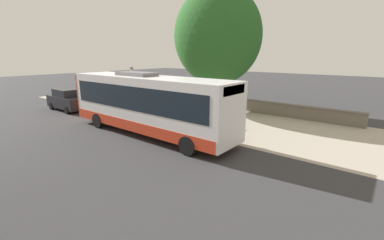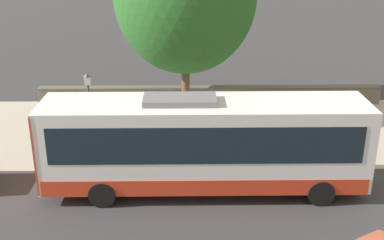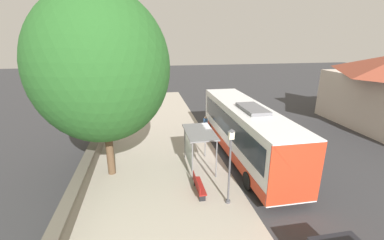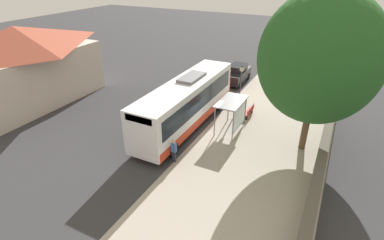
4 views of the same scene
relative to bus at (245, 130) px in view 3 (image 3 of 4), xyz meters
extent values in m
plane|color=#353538|center=(-1.62, 0.73, -1.98)|extent=(120.00, 120.00, 0.00)
cube|color=#ADA393|center=(-6.12, 0.73, -1.97)|extent=(9.00, 44.00, 0.02)
cube|color=#6B6356|center=(-10.17, 0.73, -1.50)|extent=(0.50, 20.00, 0.97)
cube|color=#5B5449|center=(-10.17, 0.73, -0.98)|extent=(0.60, 20.00, 0.08)
cube|color=white|center=(0.00, 0.02, 0.05)|extent=(2.59, 12.19, 3.18)
cube|color=black|center=(0.00, 0.02, 0.47)|extent=(2.63, 11.21, 1.40)
cube|color=red|center=(0.00, 0.02, -1.22)|extent=(2.63, 11.94, 0.64)
cube|color=red|center=(0.00, -6.05, 0.05)|extent=(2.63, 0.06, 3.05)
cube|color=black|center=(0.00, 6.07, 1.32)|extent=(1.94, 0.08, 0.44)
cube|color=slate|center=(0.00, -0.90, 1.75)|extent=(1.30, 2.68, 0.22)
cylinder|color=black|center=(-1.22, 4.28, -1.48)|extent=(0.30, 1.00, 1.00)
cylinder|color=black|center=(1.22, 4.28, -1.48)|extent=(0.30, 1.00, 1.00)
cylinder|color=black|center=(-1.22, -3.76, -1.48)|extent=(0.30, 1.00, 1.00)
cylinder|color=black|center=(1.22, -3.76, -1.48)|extent=(0.30, 1.00, 1.00)
cylinder|color=slate|center=(-2.63, -2.27, -0.80)|extent=(0.08, 0.08, 2.37)
cylinder|color=slate|center=(-2.63, 0.58, -0.80)|extent=(0.08, 0.08, 2.37)
cylinder|color=slate|center=(-4.05, -2.27, -0.80)|extent=(0.08, 0.08, 2.37)
cylinder|color=slate|center=(-4.05, 0.58, -0.80)|extent=(0.08, 0.08, 2.37)
cube|color=slate|center=(-3.34, -0.85, 0.42)|extent=(1.72, 3.16, 0.08)
cube|color=silver|center=(-4.03, -0.85, -0.68)|extent=(0.03, 2.57, 1.89)
cylinder|color=#2D3347|center=(-1.70, 4.81, -1.60)|extent=(0.12, 0.12, 0.77)
cylinder|color=#2D3347|center=(-1.54, 4.81, -1.60)|extent=(0.12, 0.12, 0.77)
cube|color=#38609E|center=(-1.62, 4.81, -0.90)|extent=(0.34, 0.22, 0.62)
sphere|color=tan|center=(-1.62, 4.81, -0.49)|extent=(0.21, 0.21, 0.21)
cube|color=maroon|center=(-3.94, -3.70, -1.53)|extent=(0.40, 1.83, 0.06)
cube|color=maroon|center=(-4.11, -3.70, -1.30)|extent=(0.04, 1.83, 0.40)
cube|color=black|center=(-3.94, -4.43, -1.76)|extent=(0.32, 0.06, 0.45)
cube|color=black|center=(-3.94, -2.97, -1.76)|extent=(0.32, 0.06, 0.45)
cylinder|color=#4C4C51|center=(-2.71, -4.79, -1.90)|extent=(0.24, 0.24, 0.16)
cylinder|color=#4C4C51|center=(-2.71, -4.79, -0.24)|extent=(0.10, 0.10, 3.49)
cube|color=silver|center=(-2.71, -4.79, 1.68)|extent=(0.24, 0.24, 0.35)
pyramid|color=#4C4C51|center=(-2.71, -4.79, 1.93)|extent=(0.28, 0.28, 0.14)
cylinder|color=brown|center=(-8.78, -0.68, 0.21)|extent=(0.44, 0.44, 4.39)
ellipsoid|color=#265B23|center=(-8.78, -0.68, 4.45)|extent=(7.43, 7.43, 8.18)
camera|label=1|loc=(10.46, 12.01, 2.91)|focal=24.00mm
camera|label=2|loc=(16.67, -0.69, 7.47)|focal=45.00mm
camera|label=3|loc=(-6.47, -15.29, 5.99)|focal=24.00mm
camera|label=4|loc=(-9.93, 18.63, 9.52)|focal=28.00mm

